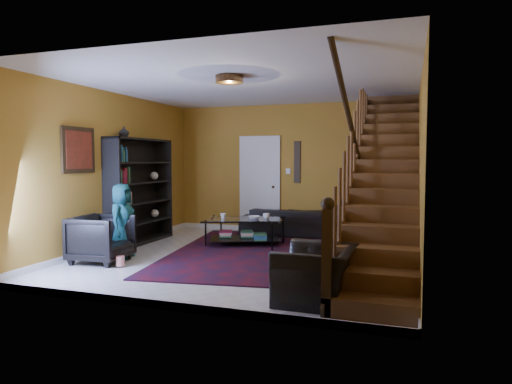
% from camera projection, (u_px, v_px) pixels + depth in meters
% --- Properties ---
extents(floor, '(5.50, 5.50, 0.00)m').
position_uv_depth(floor, '(248.00, 258.00, 7.44)').
color(floor, beige).
rests_on(floor, ground).
extents(room, '(5.50, 5.50, 5.50)m').
position_uv_depth(room, '(208.00, 237.00, 9.13)').
color(room, '#BD782A').
rests_on(room, ground).
extents(staircase, '(0.95, 5.02, 3.18)m').
position_uv_depth(staircase, '(385.00, 173.00, 6.67)').
color(staircase, brown).
rests_on(staircase, floor).
extents(bookshelf, '(0.35, 1.80, 2.00)m').
position_uv_depth(bookshelf, '(141.00, 193.00, 8.71)').
color(bookshelf, black).
rests_on(bookshelf, floor).
extents(door, '(0.82, 0.05, 2.05)m').
position_uv_depth(door, '(260.00, 185.00, 10.17)').
color(door, silver).
rests_on(door, floor).
extents(framed_picture, '(0.04, 0.74, 0.74)m').
position_uv_depth(framed_picture, '(78.00, 150.00, 7.29)').
color(framed_picture, maroon).
rests_on(framed_picture, room).
extents(wall_hanging, '(0.14, 0.03, 0.90)m').
position_uv_depth(wall_hanging, '(297.00, 162.00, 9.87)').
color(wall_hanging, black).
rests_on(wall_hanging, room).
extents(ceiling_fixture, '(0.40, 0.40, 0.10)m').
position_uv_depth(ceiling_fixture, '(229.00, 79.00, 6.50)').
color(ceiling_fixture, '#3F2814').
rests_on(ceiling_fixture, room).
extents(rug, '(4.31, 4.77, 0.02)m').
position_uv_depth(rug, '(285.00, 253.00, 7.76)').
color(rug, '#400B15').
rests_on(rug, floor).
extents(sofa, '(2.05, 0.98, 0.58)m').
position_uv_depth(sofa, '(288.00, 222.00, 9.57)').
color(sofa, black).
rests_on(sofa, floor).
extents(armchair_left, '(0.87, 0.85, 0.74)m').
position_uv_depth(armchair_left, '(101.00, 239.00, 7.08)').
color(armchair_left, black).
rests_on(armchair_left, floor).
extents(armchair_right, '(0.85, 0.97, 0.62)m').
position_uv_depth(armchair_right, '(316.00, 274.00, 5.12)').
color(armchair_right, black).
rests_on(armchair_right, floor).
extents(person_adult_a, '(0.41, 0.27, 1.13)m').
position_uv_depth(person_adult_a, '(337.00, 232.00, 9.31)').
color(person_adult_a, black).
rests_on(person_adult_a, sofa).
extents(person_adult_b, '(0.64, 0.50, 1.30)m').
position_uv_depth(person_adult_b, '(346.00, 229.00, 9.25)').
color(person_adult_b, black).
rests_on(person_adult_b, sofa).
extents(person_child, '(0.48, 0.65, 1.21)m').
position_uv_depth(person_child, '(122.00, 221.00, 7.40)').
color(person_child, '#185E5E').
rests_on(person_child, armchair_left).
extents(coffee_table, '(1.52, 1.20, 0.51)m').
position_uv_depth(coffee_table, '(245.00, 230.00, 8.47)').
color(coffee_table, black).
rests_on(coffee_table, floor).
extents(cup_a, '(0.13, 0.13, 0.10)m').
position_uv_depth(cup_a, '(266.00, 216.00, 8.43)').
color(cup_a, '#999999').
rests_on(cup_a, coffee_table).
extents(cup_b, '(0.11, 0.11, 0.10)m').
position_uv_depth(cup_b, '(223.00, 216.00, 8.44)').
color(cup_b, '#999999').
rests_on(cup_b, coffee_table).
extents(bowl, '(0.28, 0.28, 0.05)m').
position_uv_depth(bowl, '(254.00, 217.00, 8.42)').
color(bowl, '#999999').
rests_on(bowl, coffee_table).
extents(vase, '(0.18, 0.18, 0.19)m').
position_uv_depth(vase, '(124.00, 132.00, 8.16)').
color(vase, '#999999').
rests_on(vase, bookshelf).
extents(popcorn_bucket, '(0.16, 0.16, 0.15)m').
position_uv_depth(popcorn_bucket, '(120.00, 261.00, 6.77)').
color(popcorn_bucket, red).
rests_on(popcorn_bucket, rug).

